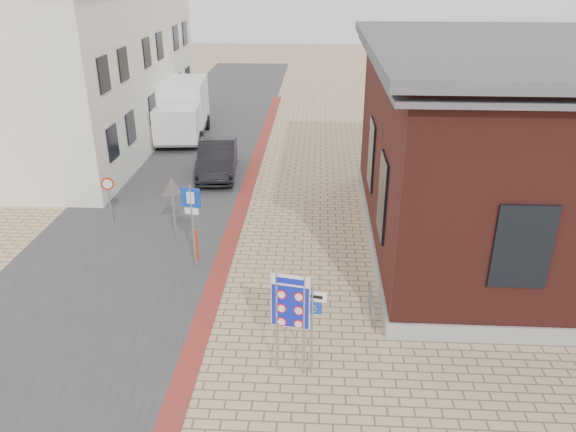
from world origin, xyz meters
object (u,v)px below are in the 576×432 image
(essen_sign, at_px, (312,317))
(bollard, at_px, (196,245))
(sedan, at_px, (217,158))
(box_truck, at_px, (182,110))
(border_sign, at_px, (290,304))
(parking_sign, at_px, (192,212))

(essen_sign, height_order, bollard, essen_sign)
(sedan, height_order, box_truck, box_truck)
(border_sign, distance_m, essen_sign, 0.59)
(sedan, relative_size, essen_sign, 1.95)
(sedan, distance_m, bollard, 8.27)
(sedan, bearing_deg, parking_sign, -90.81)
(sedan, bearing_deg, bollard, -90.89)
(box_truck, distance_m, bollard, 14.72)
(border_sign, bearing_deg, essen_sign, 10.99)
(essen_sign, height_order, parking_sign, parking_sign)
(box_truck, xyz_separation_m, bollard, (3.64, -14.23, -1.04))
(border_sign, height_order, parking_sign, parking_sign)
(essen_sign, relative_size, parking_sign, 0.85)
(parking_sign, bearing_deg, border_sign, -45.41)
(box_truck, relative_size, bollard, 5.52)
(essen_sign, relative_size, bollard, 2.21)
(sedan, distance_m, parking_sign, 8.85)
(sedan, distance_m, box_truck, 6.73)
(border_sign, distance_m, parking_sign, 5.95)
(sedan, height_order, essen_sign, essen_sign)
(box_truck, xyz_separation_m, essen_sign, (7.52, -19.67, 0.01))
(sedan, bearing_deg, box_truck, 110.45)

